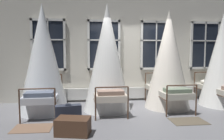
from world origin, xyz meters
TOP-DOWN VIEW (x-y plane):
  - ground at (0.00, 0.00)m, footprint 20.76×20.76m
  - back_wall_with_windows at (0.00, 1.43)m, footprint 10.76×0.10m
  - window_bank at (0.00, 1.31)m, footprint 6.23×0.10m
  - cot_first at (-2.56, 0.27)m, footprint 1.29×1.83m
  - cot_second at (-0.88, 0.26)m, footprint 1.29×1.83m
  - cot_third at (0.87, 0.30)m, footprint 1.29×1.82m
  - cot_fourth at (2.57, 0.33)m, footprint 1.29×1.83m
  - rug_first at (-2.59, -0.98)m, footprint 0.82×0.59m
  - rug_third at (0.86, -0.98)m, footprint 0.81×0.57m
  - suitcase_dark at (-1.86, -0.85)m, footprint 0.59×0.30m
  - travel_trunk at (-1.73, -1.42)m, footprint 0.71×0.54m

SIDE VIEW (x-z plane):
  - ground at x=0.00m, z-range 0.00..0.00m
  - rug_first at x=-2.59m, z-range 0.00..0.01m
  - rug_third at x=0.86m, z-range 0.00..0.01m
  - travel_trunk at x=-1.73m, z-range 0.00..0.33m
  - suitcase_dark at x=-1.86m, z-range -0.01..0.46m
  - window_bank at x=0.00m, z-range -0.22..2.33m
  - cot_third at x=0.87m, z-range -0.05..2.72m
  - cot_fourth at x=2.57m, z-range -0.05..2.77m
  - cot_first at x=-2.56m, z-range -0.05..2.79m
  - cot_second at x=-0.88m, z-range -0.05..2.85m
  - back_wall_with_windows at x=0.00m, z-range 0.00..3.56m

